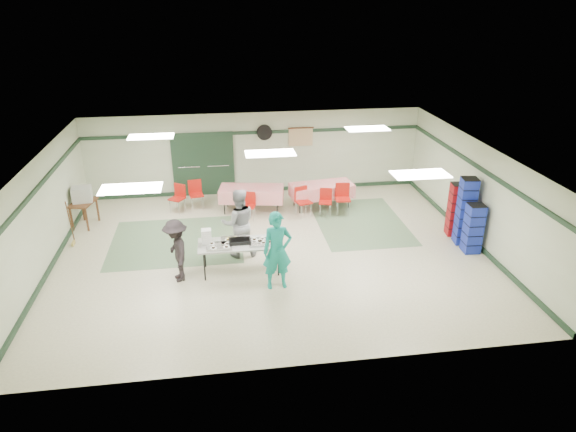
{
  "coord_description": "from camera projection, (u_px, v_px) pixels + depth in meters",
  "views": [
    {
      "loc": [
        -1.28,
        -11.85,
        6.26
      ],
      "look_at": [
        0.39,
        -0.3,
        1.13
      ],
      "focal_mm": 32.0,
      "sensor_mm": 36.0,
      "label": 1
    }
  ],
  "objects": [
    {
      "name": "baseboard_back",
      "position": [
        257.0,
        190.0,
        17.45
      ],
      "size": [
        11.0,
        0.06,
        0.12
      ],
      "primitive_type": "cube",
      "color": "#1C3523",
      "rests_on": "floor"
    },
    {
      "name": "dining_table_a",
      "position": [
        322.0,
        190.0,
        16.02
      ],
      "size": [
        2.02,
        1.09,
        0.77
      ],
      "rotation": [
        0.0,
        0.0,
        0.13
      ],
      "color": "red",
      "rests_on": "floor"
    },
    {
      "name": "crate_stack_blue_a",
      "position": [
        473.0,
        228.0,
        13.19
      ],
      "size": [
        0.43,
        0.43,
        1.33
      ],
      "primitive_type": "cube",
      "rotation": [
        0.0,
        0.0,
        -0.05
      ],
      "color": "#1A269C",
      "rests_on": "floor"
    },
    {
      "name": "floor",
      "position": [
        272.0,
        252.0,
        13.43
      ],
      "size": [
        11.0,
        11.0,
        0.0
      ],
      "primitive_type": "plane",
      "color": "beige",
      "rests_on": "ground"
    },
    {
      "name": "double_door_right",
      "position": [
        218.0,
        164.0,
        16.87
      ],
      "size": [
        0.9,
        0.06,
        2.1
      ],
      "primitive_type": "cube",
      "color": "gray",
      "rests_on": "floor"
    },
    {
      "name": "broom",
      "position": [
        70.0,
        222.0,
        13.58
      ],
      "size": [
        0.07,
        0.21,
        1.25
      ],
      "primitive_type": "cylinder",
      "rotation": [
        0.14,
        0.0,
        0.21
      ],
      "color": "brown",
      "rests_on": "floor"
    },
    {
      "name": "green_patch_a",
      "position": [
        177.0,
        241.0,
        14.01
      ],
      "size": [
        3.5,
        3.0,
        0.01
      ],
      "primitive_type": "cube",
      "color": "slate",
      "rests_on": "floor"
    },
    {
      "name": "crate_stack_blue_b",
      "position": [
        465.0,
        211.0,
        13.55
      ],
      "size": [
        0.46,
        0.46,
        1.85
      ],
      "primitive_type": "cube",
      "rotation": [
        0.0,
        0.0,
        -0.15
      ],
      "color": "#1A269C",
      "rests_on": "floor"
    },
    {
      "name": "wall_front",
      "position": [
        300.0,
        303.0,
        8.81
      ],
      "size": [
        11.0,
        0.0,
        11.0
      ],
      "primitive_type": "plane",
      "rotation": [
        -1.57,
        0.0,
        0.0
      ],
      "color": "beige",
      "rests_on": "floor"
    },
    {
      "name": "office_printer",
      "position": [
        82.0,
        194.0,
        14.61
      ],
      "size": [
        0.59,
        0.54,
        0.42
      ],
      "primitive_type": "cube",
      "rotation": [
        0.0,
        0.0,
        0.15
      ],
      "color": "#ACACA7",
      "rests_on": "printer_table"
    },
    {
      "name": "wall_back",
      "position": [
        256.0,
        153.0,
        16.96
      ],
      "size": [
        11.0,
        0.0,
        11.0
      ],
      "primitive_type": "plane",
      "rotation": [
        1.57,
        0.0,
        0.0
      ],
      "color": "beige",
      "rests_on": "floor"
    },
    {
      "name": "sheet_tray_mid",
      "position": [
        234.0,
        241.0,
        12.3
      ],
      "size": [
        0.61,
        0.47,
        0.02
      ],
      "primitive_type": "cube",
      "rotation": [
        0.0,
        0.0,
        -0.01
      ],
      "color": "silver",
      "rests_on": "serving_table"
    },
    {
      "name": "dining_table_b",
      "position": [
        251.0,
        193.0,
        15.73
      ],
      "size": [
        2.04,
        1.17,
        0.77
      ],
      "rotation": [
        0.0,
        0.0,
        -0.17
      ],
      "color": "red",
      "rests_on": "floor"
    },
    {
      "name": "ceiling",
      "position": [
        270.0,
        152.0,
        12.34
      ],
      "size": [
        11.0,
        11.0,
        0.0
      ],
      "primitive_type": "plane",
      "rotation": [
        3.14,
        0.0,
        0.0
      ],
      "color": "white",
      "rests_on": "wall_back"
    },
    {
      "name": "chair_loose_a",
      "position": [
        196.0,
        191.0,
        15.96
      ],
      "size": [
        0.49,
        0.49,
        0.9
      ],
      "rotation": [
        0.0,
        0.0,
        0.18
      ],
      "color": "#B8210E",
      "rests_on": "floor"
    },
    {
      "name": "trim_right",
      "position": [
        480.0,
        168.0,
        13.32
      ],
      "size": [
        0.06,
        9.0,
        0.1
      ],
      "primitive_type": "cube",
      "rotation": [
        0.0,
        0.0,
        1.57
      ],
      "color": "#1C3523",
      "rests_on": "wall_back"
    },
    {
      "name": "baseboard_right",
      "position": [
        469.0,
        237.0,
        14.12
      ],
      "size": [
        0.06,
        9.0,
        0.12
      ],
      "primitive_type": "cube",
      "rotation": [
        0.0,
        0.0,
        1.57
      ],
      "color": "#1C3523",
      "rests_on": "floor"
    },
    {
      "name": "door_frame",
      "position": [
        203.0,
        165.0,
        16.78
      ],
      "size": [
        2.0,
        0.03,
        2.15
      ],
      "primitive_type": "cube",
      "color": "#1C3523",
      "rests_on": "floor"
    },
    {
      "name": "printer_table",
      "position": [
        83.0,
        205.0,
        14.69
      ],
      "size": [
        0.75,
        0.97,
        0.74
      ],
      "rotation": [
        0.0,
        0.0,
        -0.23
      ],
      "color": "brown",
      "rests_on": "floor"
    },
    {
      "name": "foam_box_stack",
      "position": [
        207.0,
        237.0,
        12.12
      ],
      "size": [
        0.23,
        0.21,
        0.36
      ],
      "primitive_type": "cube",
      "rotation": [
        0.0,
        0.0,
        -0.01
      ],
      "color": "white",
      "rests_on": "serving_table"
    },
    {
      "name": "volunteer_teal",
      "position": [
        277.0,
        251.0,
        11.5
      ],
      "size": [
        0.7,
        0.49,
        1.84
      ],
      "primitive_type": "imported",
      "rotation": [
        0.0,
        0.0,
        0.07
      ],
      "color": "teal",
      "rests_on": "floor"
    },
    {
      "name": "wall_left",
      "position": [
        41.0,
        217.0,
        12.16
      ],
      "size": [
        0.0,
        9.0,
        9.0
      ],
      "primitive_type": "plane",
      "rotation": [
        1.57,
        0.0,
        1.57
      ],
      "color": "beige",
      "rests_on": "floor"
    },
    {
      "name": "chair_d",
      "position": [
        249.0,
        203.0,
        15.23
      ],
      "size": [
        0.46,
        0.46,
        0.81
      ],
      "rotation": [
        0.0,
        0.0,
        -0.23
      ],
      "color": "#B8210E",
      "rests_on": "floor"
    },
    {
      "name": "baking_pan",
      "position": [
        240.0,
        241.0,
        12.22
      ],
      "size": [
        0.52,
        0.33,
        0.08
      ],
      "primitive_type": "cube",
      "rotation": [
        0.0,
        0.0,
        -0.01
      ],
      "color": "black",
      "rests_on": "serving_table"
    },
    {
      "name": "wall_fan",
      "position": [
        264.0,
        132.0,
        16.67
      ],
      "size": [
        0.5,
        0.1,
        0.5
      ],
      "primitive_type": "cylinder",
      "rotation": [
        1.57,
        0.0,
        0.0
      ],
      "color": "black",
      "rests_on": "wall_back"
    },
    {
      "name": "baseboard_left",
      "position": [
        52.0,
        264.0,
        12.69
      ],
      "size": [
        0.06,
        9.0,
        0.12
      ],
      "primitive_type": "cube",
      "rotation": [
        0.0,
        0.0,
        1.57
      ],
      "color": "#1C3523",
      "rests_on": "floor"
    },
    {
      "name": "trim_left",
      "position": [
        36.0,
        189.0,
        11.89
      ],
      "size": [
        0.06,
        9.0,
        0.1
      ],
      "primitive_type": "cube",
      "rotation": [
        0.0,
        0.0,
        1.57
      ],
      "color": "#1C3523",
      "rests_on": "wall_back"
    },
    {
      "name": "chair_a",
      "position": [
        326.0,
        199.0,
        15.53
      ],
      "size": [
        0.46,
        0.46,
        0.81
      ],
      "rotation": [
        0.0,
        0.0,
        -0.25
      ],
      "color": "#B8210E",
      "rests_on": "floor"
    },
    {
      "name": "green_patch_b",
      "position": [
        360.0,
        222.0,
        15.15
      ],
      "size": [
        2.5,
        3.5,
        0.01
      ],
      "primitive_type": "cube",
      "color": "slate",
      "rests_on": "floor"
    },
    {
      "name": "sheet_tray_left",
      "position": [
        219.0,
        246.0,
        12.02
      ],
      "size": [
        0.6,
        0.45,
        0.02
      ],
      "primitive_type": "cube",
      "rotation": [
        0.0,
        0.0,
        -0.01
      ],
      "color": "silver",
      "rests_on": "serving_table"
    },
    {
      "name": "chair_loose_b",
      "position": [
        178.0,
        195.0,
        15.7
      ],
      "size": [
        0.56,
        0.56,
        0.87
      ],
      "rotation": [
        0.0,
        0.0,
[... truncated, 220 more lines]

